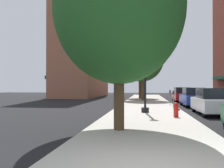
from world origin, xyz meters
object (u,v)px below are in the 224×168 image
lamppost (145,64)px  car_white (212,102)px  parking_meter_near (173,97)px  tree_mid (143,57)px  fire_hydrant (176,110)px  parking_meter_far (170,96)px  tree_far (140,65)px  car_blue (193,97)px  tree_near (119,9)px  car_red (182,95)px

lamppost → car_white: lamppost is taller
parking_meter_near → tree_mid: size_ratio=0.16×
fire_hydrant → parking_meter_near: bearing=85.2°
lamppost → car_white: (4.11, 0.29, -2.39)m
parking_meter_far → car_white: bearing=-72.7°
parking_meter_far → tree_far: tree_far is taller
fire_hydrant → tree_mid: tree_mid is taller
car_white → tree_mid: bearing=107.0°
tree_mid → car_blue: bearing=-59.2°
car_white → car_blue: (0.00, 6.09, 0.00)m
tree_near → car_blue: (5.07, 12.76, -3.90)m
car_blue → car_white: bearing=-91.3°
lamppost → parking_meter_near: size_ratio=4.50×
tree_far → car_white: size_ratio=1.65×
parking_meter_far → tree_near: tree_near is taller
fire_hydrant → parking_meter_near: parking_meter_near is taller
parking_meter_near → parking_meter_far: 2.71m
fire_hydrant → car_red: size_ratio=0.18×
parking_meter_near → tree_mid: 11.09m
fire_hydrant → car_white: 3.53m
tree_near → tree_far: bearing=89.6°
parking_meter_far → car_red: bearing=74.0°
lamppost → car_blue: (4.11, 6.38, -2.39)m
tree_near → car_red: 20.73m
lamppost → tree_near: size_ratio=0.79×
fire_hydrant → parking_meter_near: size_ratio=0.60×
parking_meter_far → car_blue: 1.96m
fire_hydrant → car_red: car_red is taller
fire_hydrant → tree_mid: 16.79m
car_white → car_red: (0.00, 13.04, 0.00)m
tree_far → car_blue: bearing=-68.3°
lamppost → parking_meter_near: (2.16, 3.85, -2.25)m
tree_near → car_white: size_ratio=1.74×
parking_meter_near → tree_far: bearing=101.2°
parking_meter_far → car_red: 7.06m
lamppost → car_blue: bearing=57.2°
tree_near → tree_far: tree_near is taller
fire_hydrant → parking_meter_far: 8.80m
tree_near → tree_mid: bearing=88.2°
lamppost → fire_hydrant: lamppost is taller
tree_far → parking_meter_near: bearing=-78.8°
tree_mid → car_blue: 9.68m
lamppost → car_red: size_ratio=1.37×
lamppost → tree_far: tree_far is taller
parking_meter_near → car_blue: bearing=52.4°
lamppost → fire_hydrant: 3.85m
tree_mid → tree_far: size_ratio=1.13×
tree_near → car_white: (5.07, 6.67, -3.90)m
car_blue → car_red: 6.96m
fire_hydrant → tree_far: bearing=96.6°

